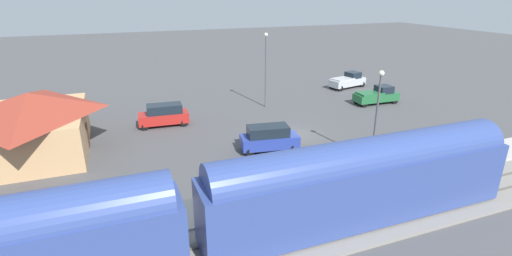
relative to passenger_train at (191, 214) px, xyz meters
name	(u,v)px	position (x,y,z in m)	size (l,w,h in m)	color
ground_plane	(294,135)	(14.00, -12.66, -2.86)	(200.00, 200.00, 0.00)	#4C4C4F
railway_track	(395,210)	(0.00, -12.66, -2.76)	(4.80, 70.00, 0.30)	gray
platform	(357,181)	(4.00, -12.66, -2.71)	(3.20, 46.00, 0.30)	#B7B2A8
passenger_train	(191,214)	(0.00, 0.00, 0.00)	(2.93, 39.02, 4.98)	#33478C
station_building	(33,123)	(18.00, 9.34, -0.13)	(11.38, 8.56, 5.25)	tan
pedestrian_on_platform	(308,177)	(3.90, -8.59, -1.58)	(0.36, 0.36, 1.71)	brown
pedestrian_waiting_far	(430,154)	(3.78, -18.93, -1.58)	(0.36, 0.36, 1.71)	#333338
suv_red	(164,115)	(21.09, -1.56, -1.71)	(2.30, 5.03, 2.22)	red
pickup_green	(377,95)	(19.76, -26.61, -1.83)	(2.08, 5.44, 2.14)	#236638
suv_blue	(269,138)	(11.54, -9.02, -1.71)	(2.67, 5.14, 2.22)	#283D9E
pickup_silver	(348,81)	(27.61, -27.80, -1.83)	(3.07, 5.69, 2.14)	silver
light_pole_near_platform	(378,105)	(6.80, -16.05, 1.79)	(0.44, 0.44, 7.33)	#515156
light_pole_lot_center	(266,62)	(23.41, -13.58, 2.43)	(0.44, 0.44, 8.51)	#515156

